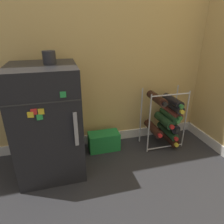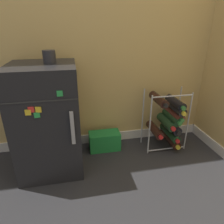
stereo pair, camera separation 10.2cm
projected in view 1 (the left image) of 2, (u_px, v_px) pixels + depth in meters
name	position (u px, v px, depth m)	size (l,w,h in m)	color
ground_plane	(114.00, 184.00, 1.47)	(14.00, 14.00, 0.00)	#28282B
wall_back	(92.00, 3.00, 1.55)	(7.09, 0.07, 2.50)	tan
mini_fridge	(48.00, 121.00, 1.49)	(0.47, 0.51, 0.84)	black
wine_rack	(167.00, 118.00, 1.88)	(0.38, 0.32, 0.56)	#B2B2B7
soda_box	(104.00, 141.00, 1.86)	(0.28, 0.15, 0.17)	#1E7F38
fridge_top_cup	(49.00, 57.00, 1.35)	(0.09, 0.09, 0.09)	#28282D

